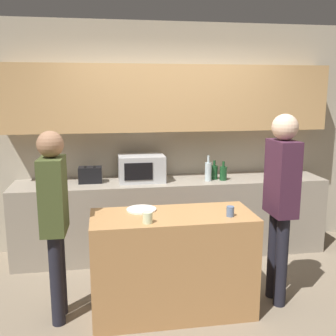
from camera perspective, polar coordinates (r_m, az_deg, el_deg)
ground_plane at (r=3.64m, az=4.57°, el=-20.60°), size 14.00×14.00×0.00m
back_wall at (r=4.73m, az=0.02°, el=6.65°), size 6.40×0.40×2.70m
back_counter at (r=4.69m, az=0.57°, el=-7.06°), size 3.60×0.62×0.89m
kitchen_island at (r=3.50m, az=0.68°, el=-13.68°), size 1.38×0.58×0.89m
microwave at (r=4.52m, az=-3.89°, el=-0.01°), size 0.52×0.39×0.30m
toaster at (r=4.51m, az=-11.22°, el=-0.98°), size 0.26×0.16×0.18m
potted_plant at (r=5.02m, az=17.29°, el=1.20°), size 0.14×0.14×0.39m
bottle_0 at (r=4.54m, az=5.85°, el=-0.46°), size 0.08×0.08×0.29m
bottle_1 at (r=4.64m, az=6.72°, el=-0.58°), size 0.08×0.08×0.22m
bottle_2 at (r=4.60m, az=8.02°, el=-0.72°), size 0.08×0.08×0.22m
plate_on_island at (r=3.45m, az=-3.88°, el=-6.03°), size 0.26×0.26×0.01m
cup_0 at (r=3.12m, az=-2.98°, el=-7.20°), size 0.08×0.08×0.09m
cup_1 at (r=3.31m, az=9.03°, el=-6.24°), size 0.06×0.06×0.09m
person_left at (r=3.60m, az=16.10°, el=-3.48°), size 0.23×0.34×1.72m
person_center at (r=3.33m, az=-16.19°, el=-6.10°), size 0.21×0.35×1.61m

